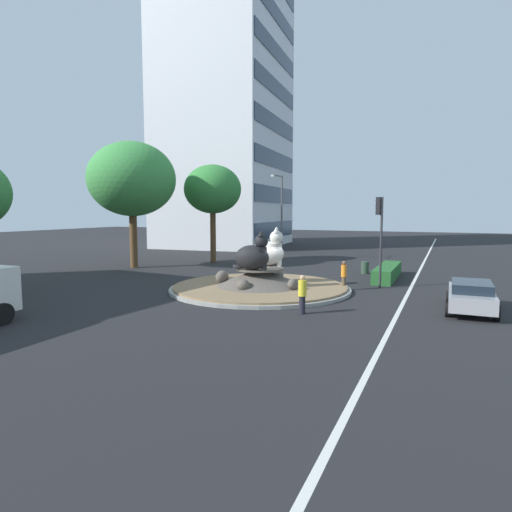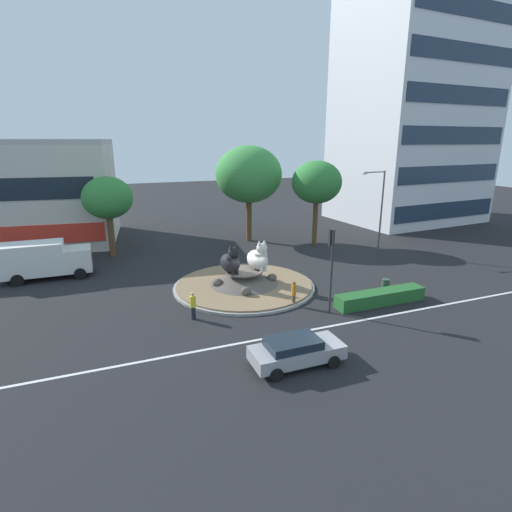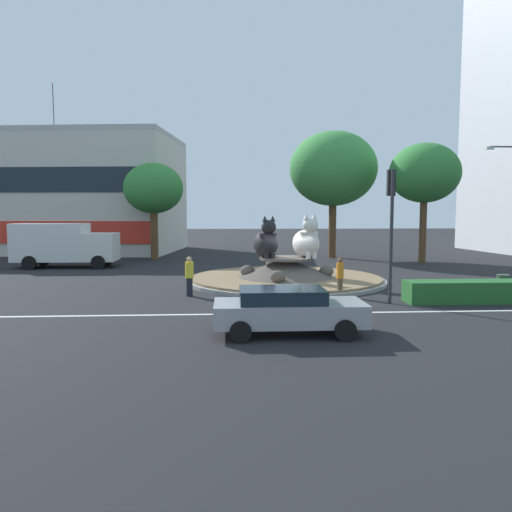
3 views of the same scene
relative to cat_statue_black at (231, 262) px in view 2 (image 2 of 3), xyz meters
The scene contains 17 objects.
ground_plane 2.38m from the cat_statue_black, ahead, with size 160.00×160.00×0.00m, color black.
lane_centreline 8.33m from the cat_statue_black, 82.60° to the right, with size 112.00×0.20×0.01m, color silver.
roundabout_island 1.97m from the cat_statue_black, ahead, with size 10.53×10.53×1.32m.
cat_statue_black is the anchor object (origin of this frame).
cat_statue_white 2.14m from the cat_statue_black, ahead, with size 1.75×2.46×2.35m.
traffic_light_mast 7.85m from the cat_statue_black, 53.39° to the right, with size 0.33×0.46×5.44m.
office_tower 38.88m from the cat_statue_black, 29.68° to the left, with size 18.78×15.06×35.69m.
clipped_hedge_strip 10.71m from the cat_statue_black, 35.95° to the right, with size 6.55×1.20×0.90m, color #235B28.
broadleaf_tree_behind_island 15.30m from the cat_statue_black, 121.19° to the left, with size 4.56×4.56×7.48m.
second_tree_near_tower 15.81m from the cat_statue_black, 64.57° to the left, with size 6.99×6.99×10.14m.
third_tree_left 16.04m from the cat_statue_black, 37.50° to the left, with size 5.06×5.06×8.69m.
streetlight_arm 17.14m from the cat_statue_black, 15.35° to the left, with size 2.61×0.24×7.90m.
pedestrian_orange_shirt 5.46m from the cat_statue_black, 56.68° to the right, with size 0.32×0.32×1.72m.
pedestrian_yellow_shirt 5.64m from the cat_statue_black, 132.87° to the right, with size 0.37×0.37×1.77m.
sedan_on_far_lane 11.10m from the cat_statue_black, 91.16° to the right, with size 4.61×2.12×1.42m.
delivery_box_truck 15.19m from the cat_statue_black, 149.24° to the left, with size 6.65×2.70×2.96m.
litter_bin 11.45m from the cat_statue_black, 22.70° to the right, with size 0.56×0.56×0.90m.
Camera 2 is at (-9.48, -26.74, 10.69)m, focal length 28.19 mm.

